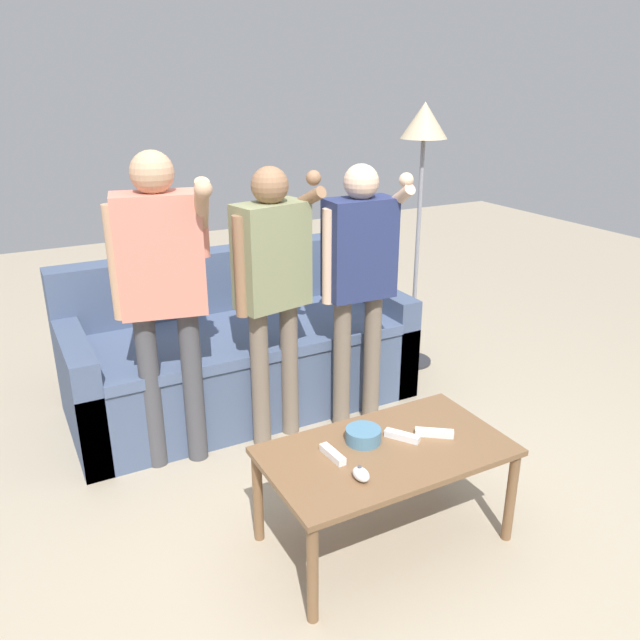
# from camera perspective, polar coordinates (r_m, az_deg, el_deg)

# --- Properties ---
(ground_plane) EXTENTS (12.00, 12.00, 0.00)m
(ground_plane) POSITION_cam_1_polar(r_m,az_deg,el_deg) (3.02, 3.93, -18.07)
(ground_plane) COLOR tan
(couch) EXTENTS (2.02, 0.91, 0.90)m
(couch) POSITION_cam_1_polar(r_m,az_deg,el_deg) (3.92, -7.38, -3.00)
(couch) COLOR #475675
(couch) RESTS_ON ground
(coffee_table) EXTENTS (1.03, 0.58, 0.46)m
(coffee_table) POSITION_cam_1_polar(r_m,az_deg,el_deg) (2.72, 5.97, -12.45)
(coffee_table) COLOR brown
(coffee_table) RESTS_ON ground
(snack_bowl) EXTENTS (0.15, 0.15, 0.06)m
(snack_bowl) POSITION_cam_1_polar(r_m,az_deg,el_deg) (2.72, 3.92, -10.33)
(snack_bowl) COLOR teal
(snack_bowl) RESTS_ON coffee_table
(game_remote_nunchuk) EXTENTS (0.06, 0.09, 0.05)m
(game_remote_nunchuk) POSITION_cam_1_polar(r_m,az_deg,el_deg) (2.49, 3.72, -13.71)
(game_remote_nunchuk) COLOR white
(game_remote_nunchuk) RESTS_ON coffee_table
(floor_lamp) EXTENTS (0.30, 0.30, 1.76)m
(floor_lamp) POSITION_cam_1_polar(r_m,az_deg,el_deg) (4.18, 9.27, 15.11)
(floor_lamp) COLOR #2D2D33
(floor_lamp) RESTS_ON ground
(player_left) EXTENTS (0.46, 0.44, 1.60)m
(player_left) POSITION_cam_1_polar(r_m,az_deg,el_deg) (3.10, -14.06, 3.65)
(player_left) COLOR #47474C
(player_left) RESTS_ON ground
(player_center) EXTENTS (0.47, 0.28, 1.50)m
(player_center) POSITION_cam_1_polar(r_m,az_deg,el_deg) (3.26, -4.30, 3.93)
(player_center) COLOR #756656
(player_center) RESTS_ON ground
(player_right) EXTENTS (0.44, 0.31, 1.49)m
(player_right) POSITION_cam_1_polar(r_m,az_deg,el_deg) (3.42, 3.58, 4.67)
(player_right) COLOR #756656
(player_right) RESTS_ON ground
(game_remote_wand_near) EXTENTS (0.05, 0.15, 0.03)m
(game_remote_wand_near) POSITION_cam_1_polar(r_m,az_deg,el_deg) (2.62, 1.15, -12.01)
(game_remote_wand_near) COLOR white
(game_remote_wand_near) RESTS_ON coffee_table
(game_remote_wand_far) EXTENTS (0.12, 0.15, 0.03)m
(game_remote_wand_far) POSITION_cam_1_polar(r_m,az_deg,el_deg) (2.76, 7.42, -10.34)
(game_remote_wand_far) COLOR white
(game_remote_wand_far) RESTS_ON coffee_table
(game_remote_wand_spare) EXTENTS (0.15, 0.13, 0.03)m
(game_remote_wand_spare) POSITION_cam_1_polar(r_m,az_deg,el_deg) (2.80, 10.27, -9.98)
(game_remote_wand_spare) COLOR white
(game_remote_wand_spare) RESTS_ON coffee_table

